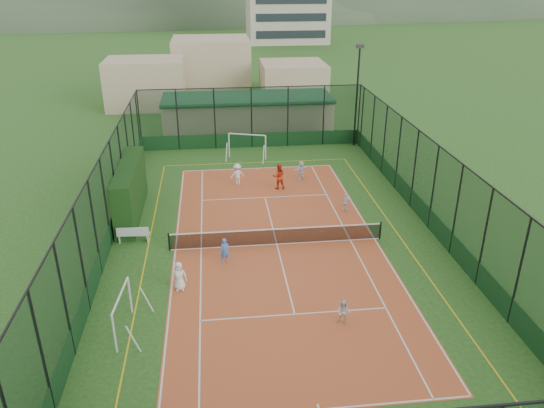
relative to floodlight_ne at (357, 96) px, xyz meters
The scene contains 19 objects.
ground 19.15m from the floodlight_ne, 117.39° to the right, with size 300.00×300.00×0.00m, color #23501B.
court_slab 19.14m from the floodlight_ne, 117.39° to the right, with size 11.17×23.97×0.01m, color #B25627.
tennis_net 19.04m from the floodlight_ne, 117.39° to the right, with size 11.67×0.12×1.06m, color black, non-canonical shape.
perimeter_fence 18.77m from the floodlight_ne, 117.39° to the right, with size 18.12×34.12×5.00m, color black, non-canonical shape.
floodlight_ne is the anchor object (origin of this frame).
clubhouse 10.47m from the floodlight_ne, 147.88° to the left, with size 15.20×7.20×3.15m, color tan, non-canonical shape.
distant_hills 133.74m from the floodlight_ne, 93.69° to the left, with size 200.00×60.00×24.00m, color #384C33, non-canonical shape.
hedge_left 20.74m from the floodlight_ne, 145.19° to the right, with size 1.09×7.26×3.18m, color black.
white_bench 22.78m from the floodlight_ne, 136.84° to the right, with size 1.75×0.48×0.99m, color white, non-canonical shape.
futsal_goal_near 28.37m from the floodlight_ne, 124.19° to the right, with size 0.80×2.76×1.78m, color white, non-canonical shape.
futsal_goal_far 10.01m from the floodlight_ne, 165.33° to the right, with size 3.03×0.88×1.96m, color white, non-canonical shape.
child_near_left 24.83m from the floodlight_ne, 123.76° to the right, with size 0.70×0.46×1.44m, color white.
child_near_mid 21.77m from the floodlight_ne, 122.22° to the right, with size 0.49×0.32×1.35m, color #4A7BD3.
child_near_right 25.03m from the floodlight_ne, 105.59° to the right, with size 0.56×0.43×1.15m, color silver.
child_far_left 13.31m from the floodlight_ne, 142.82° to the right, with size 0.99×0.57×1.54m, color white.
child_far_right 13.91m from the floodlight_ne, 106.75° to the right, with size 0.70×0.29×1.20m, color white.
child_far_back 9.86m from the floodlight_ne, 128.23° to the right, with size 1.26×0.40×1.36m, color white.
coach 12.00m from the floodlight_ne, 130.57° to the right, with size 0.86×0.67×1.78m, color red.
tennis_balls 17.30m from the floodlight_ne, 115.58° to the right, with size 6.63×0.57×0.07m.
Camera 1 is at (-3.17, -25.28, 14.02)m, focal length 35.00 mm.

